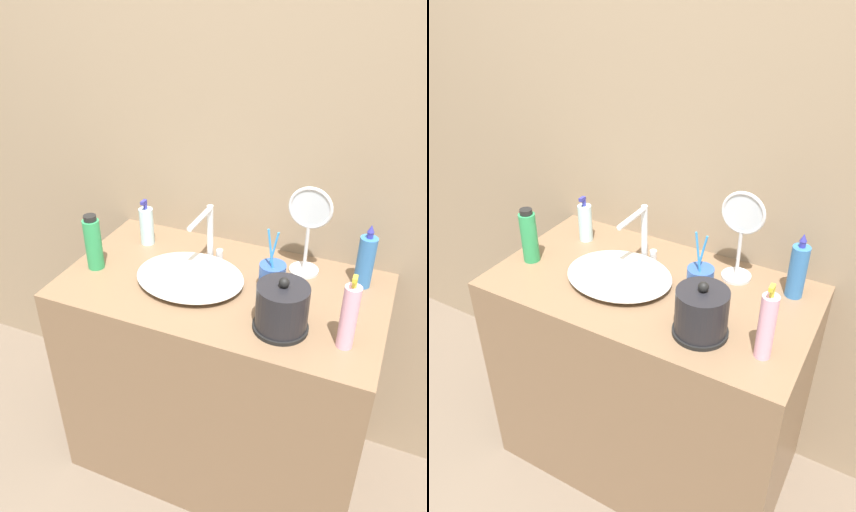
# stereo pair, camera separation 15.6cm
# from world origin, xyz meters

# --- Properties ---
(ground_plane) EXTENTS (12.00, 12.00, 0.00)m
(ground_plane) POSITION_xyz_m (0.00, 0.00, 0.00)
(ground_plane) COLOR #6B5B4C
(wall_back) EXTENTS (6.00, 0.04, 2.60)m
(wall_back) POSITION_xyz_m (0.00, 0.59, 1.30)
(wall_back) COLOR gray
(wall_back) RESTS_ON ground_plane
(vanity_counter) EXTENTS (1.03, 0.57, 0.82)m
(vanity_counter) POSITION_xyz_m (0.00, 0.28, 0.41)
(vanity_counter) COLOR brown
(vanity_counter) RESTS_ON ground_plane
(sink_basin) EXTENTS (0.35, 0.29, 0.05)m
(sink_basin) POSITION_xyz_m (-0.10, 0.26, 0.84)
(sink_basin) COLOR white
(sink_basin) RESTS_ON vanity_counter
(faucet) EXTENTS (0.06, 0.17, 0.20)m
(faucet) POSITION_xyz_m (-0.10, 0.40, 0.93)
(faucet) COLOR silver
(faucet) RESTS_ON vanity_counter
(electric_kettle) EXTENTS (0.16, 0.16, 0.17)m
(electric_kettle) POSITION_xyz_m (0.23, 0.15, 0.88)
(electric_kettle) COLOR black
(electric_kettle) RESTS_ON vanity_counter
(toothbrush_cup) EXTENTS (0.08, 0.08, 0.22)m
(toothbrush_cup) POSITION_xyz_m (0.15, 0.32, 0.86)
(toothbrush_cup) COLOR #2D519E
(toothbrush_cup) RESTS_ON vanity_counter
(lotion_bottle) EXTENTS (0.04, 0.04, 0.23)m
(lotion_bottle) POSITION_xyz_m (0.41, 0.14, 0.91)
(lotion_bottle) COLOR #EAA8C6
(lotion_bottle) RESTS_ON vanity_counter
(shampoo_bottle) EXTENTS (0.05, 0.05, 0.22)m
(shampoo_bottle) POSITION_xyz_m (0.41, 0.46, 0.91)
(shampoo_bottle) COLOR #3370B7
(shampoo_bottle) RESTS_ON vanity_counter
(mouthwash_bottle) EXTENTS (0.06, 0.06, 0.19)m
(mouthwash_bottle) POSITION_xyz_m (-0.43, 0.22, 0.91)
(mouthwash_bottle) COLOR #2D9956
(mouthwash_bottle) RESTS_ON vanity_counter
(hand_cream_bottle) EXTENTS (0.05, 0.05, 0.17)m
(hand_cream_bottle) POSITION_xyz_m (-0.35, 0.43, 0.89)
(hand_cream_bottle) COLOR silver
(hand_cream_bottle) RESTS_ON vanity_counter
(vanity_mirror) EXTENTS (0.14, 0.10, 0.30)m
(vanity_mirror) POSITION_xyz_m (0.22, 0.46, 0.99)
(vanity_mirror) COLOR silver
(vanity_mirror) RESTS_ON vanity_counter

